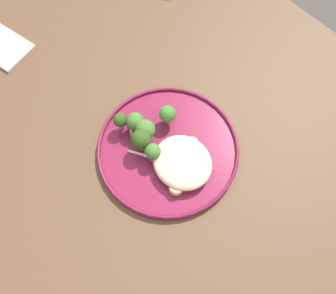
{
  "coord_description": "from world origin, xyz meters",
  "views": [
    {
      "loc": [
        0.23,
        -0.2,
        1.42
      ],
      "look_at": [
        0.01,
        -0.01,
        0.76
      ],
      "focal_mm": 38.32,
      "sensor_mm": 36.0,
      "label": 1
    }
  ],
  "objects_px": {
    "seared_scallop_large_seared": "(197,151)",
    "broccoli_floret_small_sprig": "(167,114)",
    "dinner_plate": "(168,149)",
    "seared_scallop_right_edge": "(192,143)",
    "seared_scallop_tiny_bay": "(202,161)",
    "broccoli_floret_beside_noodles": "(141,140)",
    "seared_scallop_center_golden": "(180,162)",
    "broccoli_floret_near_rim": "(145,130)",
    "seared_scallop_rear_pale": "(193,168)",
    "broccoli_floret_front_edge": "(135,122)",
    "broccoli_floret_rear_charred": "(120,120)",
    "broccoli_floret_center_pile": "(153,152)",
    "seared_scallop_left_edge": "(176,188)"
  },
  "relations": [
    {
      "from": "seared_scallop_large_seared",
      "to": "broccoli_floret_small_sprig",
      "type": "height_order",
      "value": "broccoli_floret_small_sprig"
    },
    {
      "from": "dinner_plate",
      "to": "broccoli_floret_small_sprig",
      "type": "relative_size",
      "value": 5.62
    },
    {
      "from": "seared_scallop_large_seared",
      "to": "seared_scallop_right_edge",
      "type": "distance_m",
      "value": 0.02
    },
    {
      "from": "dinner_plate",
      "to": "broccoli_floret_small_sprig",
      "type": "xyz_separation_m",
      "value": [
        -0.05,
        0.04,
        0.03
      ]
    },
    {
      "from": "seared_scallop_tiny_bay",
      "to": "broccoli_floret_beside_noodles",
      "type": "bearing_deg",
      "value": -148.0
    },
    {
      "from": "seared_scallop_center_golden",
      "to": "broccoli_floret_near_rim",
      "type": "relative_size",
      "value": 0.44
    },
    {
      "from": "seared_scallop_center_golden",
      "to": "seared_scallop_rear_pale",
      "type": "relative_size",
      "value": 0.96
    },
    {
      "from": "seared_scallop_large_seared",
      "to": "broccoli_floret_front_edge",
      "type": "relative_size",
      "value": 0.44
    },
    {
      "from": "broccoli_floret_near_rim",
      "to": "broccoli_floret_rear_charred",
      "type": "height_order",
      "value": "broccoli_floret_near_rim"
    },
    {
      "from": "seared_scallop_rear_pale",
      "to": "broccoli_floret_near_rim",
      "type": "relative_size",
      "value": 0.46
    },
    {
      "from": "seared_scallop_large_seared",
      "to": "seared_scallop_tiny_bay",
      "type": "relative_size",
      "value": 1.03
    },
    {
      "from": "seared_scallop_right_edge",
      "to": "broccoli_floret_near_rim",
      "type": "xyz_separation_m",
      "value": [
        -0.08,
        -0.06,
        0.02
      ]
    },
    {
      "from": "dinner_plate",
      "to": "broccoli_floret_center_pile",
      "type": "distance_m",
      "value": 0.05
    },
    {
      "from": "broccoli_floret_rear_charred",
      "to": "dinner_plate",
      "type": "bearing_deg",
      "value": 20.97
    },
    {
      "from": "broccoli_floret_near_rim",
      "to": "seared_scallop_right_edge",
      "type": "bearing_deg",
      "value": 36.18
    },
    {
      "from": "broccoli_floret_center_pile",
      "to": "broccoli_floret_small_sprig",
      "type": "relative_size",
      "value": 1.0
    },
    {
      "from": "seared_scallop_center_golden",
      "to": "seared_scallop_left_edge",
      "type": "height_order",
      "value": "seared_scallop_center_golden"
    },
    {
      "from": "broccoli_floret_front_edge",
      "to": "broccoli_floret_near_rim",
      "type": "height_order",
      "value": "broccoli_floret_near_rim"
    },
    {
      "from": "seared_scallop_left_edge",
      "to": "broccoli_floret_beside_noodles",
      "type": "relative_size",
      "value": 0.44
    },
    {
      "from": "seared_scallop_center_golden",
      "to": "broccoli_floret_front_edge",
      "type": "height_order",
      "value": "broccoli_floret_front_edge"
    },
    {
      "from": "dinner_plate",
      "to": "seared_scallop_center_golden",
      "type": "relative_size",
      "value": 11.8
    },
    {
      "from": "seared_scallop_left_edge",
      "to": "broccoli_floret_rear_charred",
      "type": "bearing_deg",
      "value": 177.2
    },
    {
      "from": "seared_scallop_right_edge",
      "to": "broccoli_floret_front_edge",
      "type": "relative_size",
      "value": 0.43
    },
    {
      "from": "seared_scallop_tiny_bay",
      "to": "broccoli_floret_center_pile",
      "type": "bearing_deg",
      "value": -138.9
    },
    {
      "from": "broccoli_floret_beside_noodles",
      "to": "broccoli_floret_small_sprig",
      "type": "relative_size",
      "value": 1.21
    },
    {
      "from": "seared_scallop_tiny_bay",
      "to": "dinner_plate",
      "type": "bearing_deg",
      "value": -157.55
    },
    {
      "from": "broccoli_floret_front_edge",
      "to": "seared_scallop_center_golden",
      "type": "bearing_deg",
      "value": 6.77
    },
    {
      "from": "seared_scallop_left_edge",
      "to": "seared_scallop_large_seared",
      "type": "bearing_deg",
      "value": 108.0
    },
    {
      "from": "broccoli_floret_rear_charred",
      "to": "broccoli_floret_small_sprig",
      "type": "xyz_separation_m",
      "value": [
        0.05,
        0.08,
        -0.0
      ]
    },
    {
      "from": "seared_scallop_large_seared",
      "to": "broccoli_floret_small_sprig",
      "type": "bearing_deg",
      "value": 177.08
    },
    {
      "from": "seared_scallop_large_seared",
      "to": "broccoli_floret_rear_charred",
      "type": "relative_size",
      "value": 0.47
    },
    {
      "from": "seared_scallop_left_edge",
      "to": "seared_scallop_tiny_bay",
      "type": "relative_size",
      "value": 1.19
    },
    {
      "from": "dinner_plate",
      "to": "seared_scallop_center_golden",
      "type": "xyz_separation_m",
      "value": [
        0.04,
        -0.0,
        0.01
      ]
    },
    {
      "from": "seared_scallop_center_golden",
      "to": "broccoli_floret_small_sprig",
      "type": "distance_m",
      "value": 0.1
    },
    {
      "from": "broccoli_floret_beside_noodles",
      "to": "seared_scallop_large_seared",
      "type": "bearing_deg",
      "value": 41.41
    },
    {
      "from": "broccoli_floret_near_rim",
      "to": "broccoli_floret_center_pile",
      "type": "bearing_deg",
      "value": -23.99
    },
    {
      "from": "dinner_plate",
      "to": "seared_scallop_tiny_bay",
      "type": "height_order",
      "value": "seared_scallop_tiny_bay"
    },
    {
      "from": "seared_scallop_right_edge",
      "to": "broccoli_floret_beside_noodles",
      "type": "height_order",
      "value": "broccoli_floret_beside_noodles"
    },
    {
      "from": "dinner_plate",
      "to": "seared_scallop_large_seared",
      "type": "relative_size",
      "value": 12.28
    },
    {
      "from": "seared_scallop_rear_pale",
      "to": "seared_scallop_right_edge",
      "type": "distance_m",
      "value": 0.05
    },
    {
      "from": "seared_scallop_large_seared",
      "to": "seared_scallop_right_edge",
      "type": "relative_size",
      "value": 1.01
    },
    {
      "from": "broccoli_floret_rear_charred",
      "to": "broccoli_floret_near_rim",
      "type": "bearing_deg",
      "value": 25.0
    },
    {
      "from": "seared_scallop_right_edge",
      "to": "broccoli_floret_front_edge",
      "type": "bearing_deg",
      "value": -150.21
    },
    {
      "from": "seared_scallop_center_golden",
      "to": "broccoli_floret_near_rim",
      "type": "height_order",
      "value": "broccoli_floret_near_rim"
    },
    {
      "from": "dinner_plate",
      "to": "broccoli_floret_center_pile",
      "type": "bearing_deg",
      "value": -98.03
    },
    {
      "from": "dinner_plate",
      "to": "broccoli_floret_front_edge",
      "type": "relative_size",
      "value": 5.41
    },
    {
      "from": "seared_scallop_center_golden",
      "to": "broccoli_floret_center_pile",
      "type": "relative_size",
      "value": 0.48
    },
    {
      "from": "broccoli_floret_near_rim",
      "to": "broccoli_floret_center_pile",
      "type": "relative_size",
      "value": 1.09
    },
    {
      "from": "seared_scallop_large_seared",
      "to": "broccoli_floret_center_pile",
      "type": "distance_m",
      "value": 0.09
    },
    {
      "from": "seared_scallop_left_edge",
      "to": "broccoli_floret_center_pile",
      "type": "height_order",
      "value": "broccoli_floret_center_pile"
    }
  ]
}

